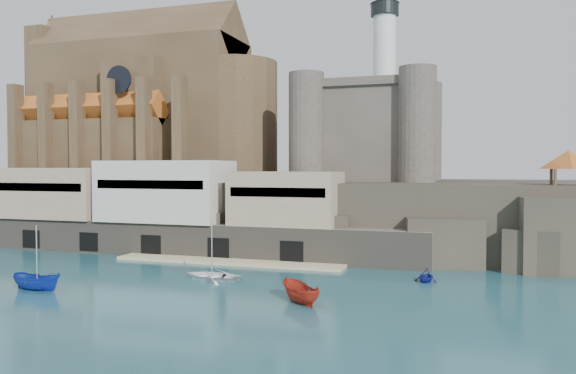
# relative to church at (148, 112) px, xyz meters

# --- Properties ---
(ground) EXTENTS (300.00, 300.00, 0.00)m
(ground) POSITION_rel_church_xyz_m (24.13, -41.85, -22.13)
(ground) COLOR #194853
(ground) RESTS_ON ground
(promontory) EXTENTS (100.00, 36.00, 10.00)m
(promontory) POSITION_rel_church_xyz_m (23.94, -2.48, -17.20)
(promontory) COLOR #28241E
(promontory) RESTS_ON ground
(quay) EXTENTS (70.00, 12.00, 13.05)m
(quay) POSITION_rel_church_xyz_m (13.94, -18.78, -16.06)
(quay) COLOR #645D50
(quay) RESTS_ON ground
(church) EXTENTS (47.00, 25.93, 30.51)m
(church) POSITION_rel_church_xyz_m (0.00, 0.00, 0.00)
(church) COLOR #453320
(church) RESTS_ON promontory
(castle_keep) EXTENTS (21.20, 21.20, 29.30)m
(castle_keep) POSITION_rel_church_xyz_m (40.21, -0.78, -3.81)
(castle_keep) COLOR #464037
(castle_keep) RESTS_ON promontory
(rock_outcrop) EXTENTS (14.50, 10.50, 8.70)m
(rock_outcrop) POSITION_rel_church_xyz_m (66.13, -16.01, -18.11)
(rock_outcrop) COLOR #28241E
(rock_outcrop) RESTS_ON ground
(pavilion) EXTENTS (6.40, 6.40, 5.40)m
(pavilion) POSITION_rel_church_xyz_m (66.13, -15.85, -9.40)
(pavilion) COLOR #453320
(pavilion) RESTS_ON rock_outcrop
(boat_2) EXTENTS (2.21, 2.16, 5.53)m
(boat_2) POSITION_rel_church_xyz_m (14.64, -44.01, -22.13)
(boat_2) COLOR #132D9E
(boat_2) RESTS_ON ground
(boat_5) EXTENTS (3.00, 3.00, 5.56)m
(boat_5) POSITION_rel_church_xyz_m (40.73, -40.93, -22.13)
(boat_5) COLOR #A92B1A
(boat_5) RESTS_ON ground
(boat_6) EXTENTS (2.07, 4.83, 6.54)m
(boat_6) POSITION_rel_church_xyz_m (28.70, -33.85, -22.13)
(boat_6) COLOR white
(boat_6) RESTS_ON ground
(boat_7) EXTENTS (3.05, 2.07, 3.32)m
(boat_7) POSITION_rel_church_xyz_m (50.81, -27.93, -22.13)
(boat_7) COLOR navy
(boat_7) RESTS_ON ground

